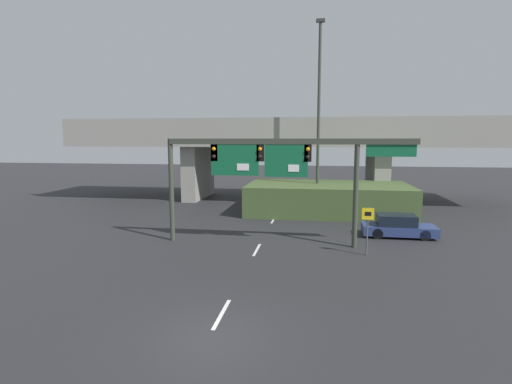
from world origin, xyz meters
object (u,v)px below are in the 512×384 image
Objects in this scene: signal_gantry at (275,160)px; highway_light_pole_near at (319,113)px; speed_limit_sign at (368,224)px; parked_sedan_near_right at (398,226)px.

highway_light_pole_near reaches higher than signal_gantry.
speed_limit_sign is 14.18m from highway_light_pole_near.
parked_sedan_near_right is (2.37, 4.43, -1.01)m from speed_limit_sign.
highway_light_pole_near reaches higher than speed_limit_sign.
speed_limit_sign is 0.58× the size of parked_sedan_near_right.
parked_sedan_near_right is (7.30, 2.97, -4.16)m from signal_gantry.
highway_light_pole_near reaches higher than parked_sedan_near_right.
signal_gantry is 5.46× the size of speed_limit_sign.
highway_light_pole_near is 3.48× the size of parked_sedan_near_right.
signal_gantry is 11.65m from highway_light_pole_near.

